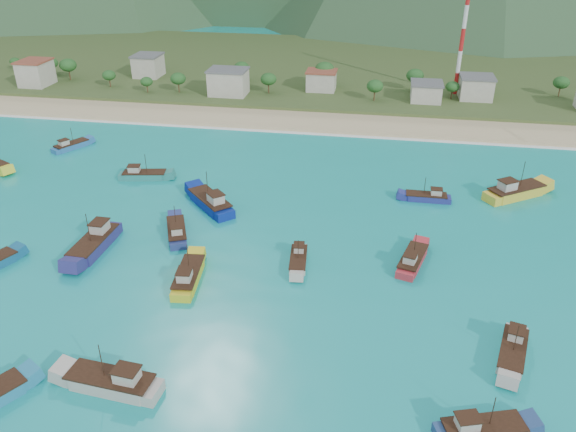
% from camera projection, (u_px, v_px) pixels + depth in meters
% --- Properties ---
extents(ground, '(600.00, 600.00, 0.00)m').
position_uv_depth(ground, '(266.00, 288.00, 85.18)').
color(ground, '#0C848D').
rests_on(ground, ground).
extents(beach, '(400.00, 18.00, 1.20)m').
position_uv_depth(beach, '(325.00, 122.00, 153.80)').
color(beach, beige).
rests_on(beach, ground).
extents(land, '(400.00, 110.00, 2.40)m').
position_uv_depth(land, '(343.00, 69.00, 206.79)').
color(land, '#385123').
rests_on(land, ground).
extents(surf_line, '(400.00, 2.50, 0.08)m').
position_uv_depth(surf_line, '(320.00, 134.00, 145.55)').
color(surf_line, white).
rests_on(surf_line, ground).
extents(village, '(218.99, 26.33, 7.46)m').
position_uv_depth(village, '(329.00, 83.00, 171.69)').
color(village, beige).
rests_on(village, ground).
extents(vegetation, '(274.51, 25.50, 8.28)m').
position_uv_depth(vegetation, '(328.00, 81.00, 172.88)').
color(vegetation, '#235623').
rests_on(vegetation, ground).
extents(radio_tower, '(1.20, 1.20, 38.74)m').
position_uv_depth(radio_tower, '(464.00, 28.00, 163.58)').
color(radio_tower, red).
rests_on(radio_tower, ground).
extents(boat_0, '(6.89, 9.33, 5.43)m').
position_uv_depth(boat_0, '(71.00, 146.00, 136.07)').
color(boat_0, '#2667A7').
rests_on(boat_0, ground).
extents(boat_1, '(5.55, 10.44, 5.91)m').
position_uv_depth(boat_1, '(412.00, 261.00, 90.73)').
color(boat_1, '#B42C35').
rests_on(boat_1, ground).
extents(boat_2, '(10.51, 4.76, 5.99)m').
position_uv_depth(boat_2, '(144.00, 176.00, 120.42)').
color(boat_2, teal).
rests_on(boat_2, ground).
extents(boat_3, '(8.98, 2.67, 5.31)m').
position_uv_depth(boat_3, '(427.00, 198.00, 111.27)').
color(boat_3, navy).
rests_on(boat_3, ground).
extents(boat_4, '(4.18, 13.03, 7.64)m').
position_uv_depth(boat_4, '(95.00, 244.00, 94.84)').
color(boat_4, navy).
rests_on(boat_4, ground).
extents(boat_11, '(3.38, 8.87, 5.12)m').
position_uv_depth(boat_11, '(298.00, 260.00, 91.11)').
color(boat_11, beige).
rests_on(boat_11, ground).
extents(boat_14, '(11.66, 12.03, 7.65)m').
position_uv_depth(boat_14, '(211.00, 203.00, 108.36)').
color(boat_14, navy).
rests_on(boat_14, ground).
extents(boat_16, '(10.41, 5.81, 5.90)m').
position_uv_depth(boat_16, '(481.00, 431.00, 60.80)').
color(boat_16, navy).
rests_on(boat_16, ground).
extents(boat_17, '(13.30, 10.84, 7.92)m').
position_uv_depth(boat_17, '(515.00, 192.00, 112.38)').
color(boat_17, gold).
rests_on(boat_17, ground).
extents(boat_19, '(6.65, 10.44, 5.95)m').
position_uv_depth(boat_19, '(177.00, 232.00, 98.88)').
color(boat_19, navy).
rests_on(boat_19, ground).
extents(boat_20, '(4.35, 11.15, 6.42)m').
position_uv_depth(boat_20, '(188.00, 277.00, 86.47)').
color(boat_20, yellow).
rests_on(boat_20, ground).
extents(boat_24, '(5.54, 10.47, 5.93)m').
position_uv_depth(boat_24, '(513.00, 352.00, 71.77)').
color(boat_24, beige).
rests_on(boat_24, ground).
extents(boat_25, '(12.07, 4.57, 6.97)m').
position_uv_depth(boat_25, '(113.00, 383.00, 66.72)').
color(boat_25, '#B6B1A6').
rests_on(boat_25, ground).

